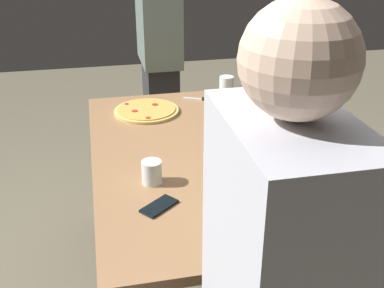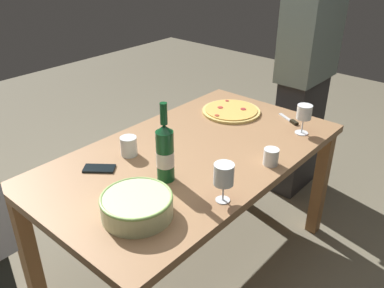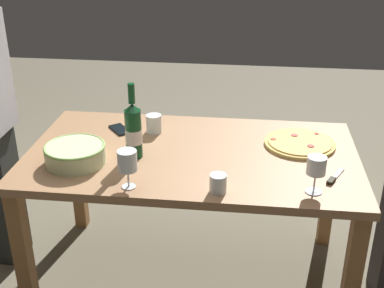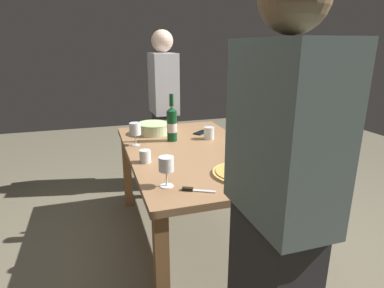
{
  "view_description": "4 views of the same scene",
  "coord_description": "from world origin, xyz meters",
  "views": [
    {
      "loc": [
        -1.88,
        0.4,
        1.73
      ],
      "look_at": [
        0.0,
        0.0,
        0.79
      ],
      "focal_mm": 44.37,
      "sensor_mm": 36.0,
      "label": 1
    },
    {
      "loc": [
        -1.33,
        -1.16,
        1.73
      ],
      "look_at": [
        0.0,
        0.0,
        0.79
      ],
      "focal_mm": 37.68,
      "sensor_mm": 36.0,
      "label": 2
    },
    {
      "loc": [
        0.26,
        -2.21,
        1.85
      ],
      "look_at": [
        0.0,
        0.0,
        0.79
      ],
      "focal_mm": 47.78,
      "sensor_mm": 36.0,
      "label": 3
    },
    {
      "loc": [
        2.08,
        -0.66,
        1.46
      ],
      "look_at": [
        0.0,
        0.0,
        0.79
      ],
      "focal_mm": 30.03,
      "sensor_mm": 36.0,
      "label": 4
    }
  ],
  "objects": [
    {
      "name": "serving_bowl",
      "position": [
        -0.52,
        -0.18,
        0.8
      ],
      "size": [
        0.28,
        0.28,
        0.09
      ],
      "color": "beige",
      "rests_on": "dining_table"
    },
    {
      "name": "wine_bottle",
      "position": [
        -0.27,
        -0.08,
        0.89
      ],
      "size": [
        0.08,
        0.08,
        0.37
      ],
      "color": "#104320",
      "rests_on": "dining_table"
    },
    {
      "name": "cup_amber",
      "position": [
        0.15,
        -0.36,
        0.79
      ],
      "size": [
        0.07,
        0.07,
        0.08
      ],
      "primitive_type": "cylinder",
      "color": "white",
      "rests_on": "dining_table"
    },
    {
      "name": "person_guest_left",
      "position": [
        1.14,
        -0.02,
        0.87
      ],
      "size": [
        0.45,
        0.24,
        1.72
      ],
      "rotation": [
        0.0,
        0.0,
        3.12
      ],
      "color": "#2C2B2E",
      "rests_on": "ground"
    },
    {
      "name": "wine_glass_by_bottle",
      "position": [
        -0.23,
        -0.37,
        0.87
      ],
      "size": [
        0.08,
        0.08,
        0.17
      ],
      "color": "white",
      "rests_on": "dining_table"
    },
    {
      "name": "ground_plane",
      "position": [
        0.0,
        0.0,
        0.0
      ],
      "size": [
        8.0,
        8.0,
        0.0
      ],
      "primitive_type": "plane",
      "color": "#6B634F"
    },
    {
      "name": "wine_glass_near_pizza",
      "position": [
        0.55,
        -0.31,
        0.87
      ],
      "size": [
        0.08,
        0.08,
        0.16
      ],
      "color": "white",
      "rests_on": "dining_table"
    },
    {
      "name": "pizza_knife",
      "position": [
        0.65,
        -0.19,
        0.76
      ],
      "size": [
        0.1,
        0.16,
        0.02
      ],
      "color": "silver",
      "rests_on": "dining_table"
    },
    {
      "name": "cell_phone",
      "position": [
        -0.41,
        0.21,
        0.76
      ],
      "size": [
        0.14,
        0.16,
        0.01
      ],
      "primitive_type": "cube",
      "rotation": [
        0.0,
        0.0,
        0.68
      ],
      "color": "black",
      "rests_on": "dining_table"
    },
    {
      "name": "dining_table",
      "position": [
        0.0,
        0.0,
        0.66
      ],
      "size": [
        1.6,
        0.9,
        0.75
      ],
      "color": "#996E49",
      "rests_on": "ground"
    },
    {
      "name": "pizza",
      "position": [
        0.53,
        0.14,
        0.76
      ],
      "size": [
        0.35,
        0.35,
        0.02
      ],
      "color": "#DABB66",
      "rests_on": "dining_table"
    },
    {
      "name": "cup_ceramic",
      "position": [
        -0.23,
        0.21,
        0.8
      ],
      "size": [
        0.08,
        0.08,
        0.1
      ],
      "primitive_type": "cylinder",
      "color": "white",
      "rests_on": "dining_table"
    }
  ]
}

